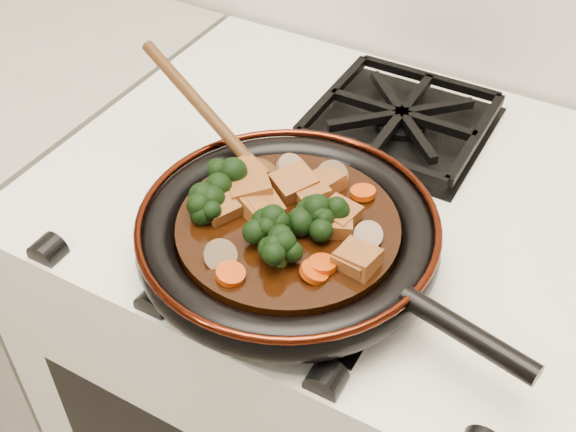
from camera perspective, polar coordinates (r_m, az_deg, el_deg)
The scene contains 33 objects.
stove at distance 1.24m, azimuth 4.06°, elevation -13.57°, with size 0.76×0.60×0.90m, color white.
burner_grate_front at distance 0.80m, azimuth 1.22°, elevation -2.41°, with size 0.23×0.23×0.03m, color black, non-canonical shape.
burner_grate_back at distance 1.00m, azimuth 8.92°, elevation 7.55°, with size 0.23×0.23×0.03m, color black, non-canonical shape.
skillet at distance 0.77m, azimuth 0.12°, elevation -1.49°, with size 0.45×0.33×0.05m.
braising_sauce at distance 0.77m, azimuth 0.00°, elevation -1.15°, with size 0.24×0.24×0.02m, color black.
tofu_cube_0 at distance 0.79m, azimuth 1.87°, elevation 1.74°, with size 0.04×0.03×0.02m, color brown.
tofu_cube_1 at distance 0.79m, azimuth -3.00°, elevation 2.05°, with size 0.04×0.04×0.02m, color brown.
tofu_cube_2 at distance 0.77m, azimuth -5.44°, elevation 0.62°, with size 0.04×0.03×0.02m, color brown.
tofu_cube_3 at distance 0.82m, azimuth -3.32°, elevation 3.34°, with size 0.04×0.04×0.02m, color brown.
tofu_cube_4 at distance 0.77m, azimuth -1.82°, elevation 0.60°, with size 0.04×0.03×0.02m, color brown.
tofu_cube_5 at distance 0.77m, azimuth -2.24°, elevation 0.58°, with size 0.03×0.03×0.02m, color brown.
tofu_cube_6 at distance 0.80m, azimuth 0.51°, elevation 2.51°, with size 0.04×0.04×0.02m, color brown.
tofu_cube_7 at distance 0.81m, azimuth 3.02°, elevation 2.70°, with size 0.03×0.03×0.02m, color brown.
tofu_cube_8 at distance 0.72m, azimuth 5.32°, elevation -3.43°, with size 0.04×0.04×0.02m, color brown.
tofu_cube_9 at distance 0.75m, azimuth 3.66°, elevation -0.57°, with size 0.04×0.04×0.02m, color brown.
tofu_cube_10 at distance 0.76m, azimuth 4.01°, elevation -0.01°, with size 0.04×0.04×0.02m, color brown.
tofu_cube_11 at distance 0.72m, azimuth 5.54°, elevation -3.45°, with size 0.04×0.04×0.02m, color brown.
broccoli_floret_0 at distance 0.77m, azimuth 3.41°, elevation 0.67°, with size 0.06×0.06×0.05m, color black, non-canonical shape.
broccoli_floret_1 at distance 0.80m, azimuth -5.08°, elevation 2.63°, with size 0.06×0.06×0.05m, color black, non-canonical shape.
broccoli_floret_2 at distance 0.77m, azimuth -6.09°, elevation 0.70°, with size 0.06×0.06×0.05m, color black, non-canonical shape.
broccoli_floret_3 at distance 0.75m, azimuth 2.04°, elevation -0.66°, with size 0.06×0.06×0.05m, color black, non-canonical shape.
broccoli_floret_4 at distance 0.76m, azimuth 2.34°, elevation 0.29°, with size 0.06×0.06×0.06m, color black, non-canonical shape.
broccoli_floret_5 at distance 0.73m, azimuth -1.90°, elevation -1.37°, with size 0.06×0.06×0.06m, color black, non-canonical shape.
broccoli_floret_6 at distance 0.71m, azimuth -0.49°, elevation -3.09°, with size 0.05×0.05×0.06m, color black, non-canonical shape.
carrot_coin_0 at distance 0.72m, azimuth 2.73°, elevation -3.84°, with size 0.03×0.03×0.01m, color #BD3705.
carrot_coin_1 at distance 0.71m, azimuth 2.07°, elevation -4.44°, with size 0.03×0.03×0.01m, color #BD3705.
carrot_coin_2 at distance 0.80m, azimuth 5.94°, elevation 1.86°, with size 0.03×0.03×0.01m, color #BD3705.
carrot_coin_3 at distance 0.71m, azimuth -4.56°, elevation -4.59°, with size 0.03×0.03×0.01m, color #BD3705.
mushroom_slice_0 at distance 0.81m, azimuth 3.49°, elevation 3.17°, with size 0.04×0.04×0.01m, color #7F6749.
mushroom_slice_1 at distance 0.75m, azimuth 6.36°, elevation -1.53°, with size 0.03×0.03×0.01m, color #7F6749.
mushroom_slice_2 at distance 0.82m, azimuth 0.22°, elevation 3.86°, with size 0.03×0.03×0.01m, color #7F6749.
mushroom_slice_3 at distance 0.72m, azimuth -5.38°, elevation -3.10°, with size 0.03×0.03×0.01m, color #7F6749.
wooden_spoon at distance 0.85m, azimuth -4.88°, elevation 6.41°, with size 0.14×0.07×0.22m.
Camera 1 is at (0.26, 1.05, 1.48)m, focal length 45.00 mm.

